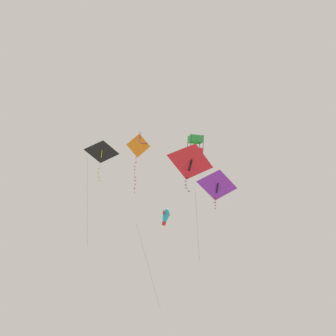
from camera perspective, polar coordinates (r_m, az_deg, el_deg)
name	(u,v)px	position (r m, az deg, el deg)	size (l,w,h in m)	color
kite_box_mid_left	(195,146)	(28.77, 4.73, 3.88)	(1.92, 1.92, 2.01)	green
kite_diamond_upper_right	(138,146)	(29.36, -5.16, 3.81)	(1.74, 1.31, 5.31)	orange
kite_fish_near_left	(166,216)	(30.56, -0.37, -8.22)	(2.59, 3.51, 8.69)	#1EB2C6
kite_delta_near_right	(190,162)	(25.71, 3.88, 1.06)	(2.21, 3.35, 3.25)	red
kite_delta_far_centre	(217,186)	(24.11, 8.45, -3.01)	(3.01, 2.95, 5.87)	purple
kite_delta_low_drifter	(102,153)	(24.74, -11.41, 2.61)	(1.98, 1.78, 7.18)	black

